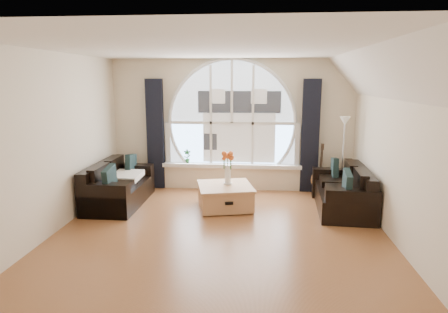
# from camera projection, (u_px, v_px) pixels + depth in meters

# --- Properties ---
(ground) EXTENTS (5.00, 5.50, 0.01)m
(ground) POSITION_uv_depth(u_px,v_px,m) (219.00, 239.00, 5.71)
(ground) COLOR brown
(ground) RESTS_ON ground
(ceiling) EXTENTS (5.00, 5.50, 0.01)m
(ceiling) POSITION_uv_depth(u_px,v_px,m) (218.00, 48.00, 5.18)
(ceiling) COLOR silver
(ceiling) RESTS_ON ground
(wall_back) EXTENTS (5.00, 0.01, 2.70)m
(wall_back) POSITION_uv_depth(u_px,v_px,m) (232.00, 125.00, 8.13)
(wall_back) COLOR beige
(wall_back) RESTS_ON ground
(wall_front) EXTENTS (5.00, 0.01, 2.70)m
(wall_front) POSITION_uv_depth(u_px,v_px,m) (178.00, 216.00, 2.76)
(wall_front) COLOR beige
(wall_front) RESTS_ON ground
(wall_left) EXTENTS (0.01, 5.50, 2.70)m
(wall_left) POSITION_uv_depth(u_px,v_px,m) (47.00, 145.00, 5.66)
(wall_left) COLOR beige
(wall_left) RESTS_ON ground
(wall_right) EXTENTS (0.01, 5.50, 2.70)m
(wall_right) POSITION_uv_depth(u_px,v_px,m) (404.00, 151.00, 5.22)
(wall_right) COLOR beige
(wall_right) RESTS_ON ground
(attic_slope) EXTENTS (0.92, 5.50, 0.72)m
(attic_slope) POSITION_uv_depth(u_px,v_px,m) (387.00, 75.00, 5.05)
(attic_slope) COLOR silver
(attic_slope) RESTS_ON ground
(arched_window) EXTENTS (2.60, 0.06, 2.15)m
(arched_window) POSITION_uv_depth(u_px,v_px,m) (232.00, 112.00, 8.04)
(arched_window) COLOR silver
(arched_window) RESTS_ON wall_back
(window_sill) EXTENTS (2.90, 0.22, 0.08)m
(window_sill) POSITION_uv_depth(u_px,v_px,m) (231.00, 165.00, 8.19)
(window_sill) COLOR white
(window_sill) RESTS_ON wall_back
(window_frame) EXTENTS (2.76, 0.08, 2.15)m
(window_frame) POSITION_uv_depth(u_px,v_px,m) (232.00, 112.00, 8.01)
(window_frame) COLOR white
(window_frame) RESTS_ON wall_back
(neighbor_house) EXTENTS (1.70, 0.02, 1.50)m
(neighbor_house) POSITION_uv_depth(u_px,v_px,m) (239.00, 118.00, 8.04)
(neighbor_house) COLOR silver
(neighbor_house) RESTS_ON wall_back
(curtain_left) EXTENTS (0.35, 0.12, 2.30)m
(curtain_left) POSITION_uv_depth(u_px,v_px,m) (155.00, 134.00, 8.19)
(curtain_left) COLOR black
(curtain_left) RESTS_ON ground
(curtain_right) EXTENTS (0.35, 0.12, 2.30)m
(curtain_right) POSITION_uv_depth(u_px,v_px,m) (310.00, 136.00, 7.91)
(curtain_right) COLOR black
(curtain_right) RESTS_ON ground
(sofa_left) EXTENTS (0.86, 1.72, 0.77)m
(sofa_left) POSITION_uv_depth(u_px,v_px,m) (119.00, 183.00, 7.23)
(sofa_left) COLOR black
(sofa_left) RESTS_ON ground
(sofa_right) EXTENTS (0.95, 1.74, 0.75)m
(sofa_right) POSITION_uv_depth(u_px,v_px,m) (343.00, 188.00, 6.90)
(sofa_right) COLOR black
(sofa_right) RESTS_ON ground
(coffee_chest) EXTENTS (1.13, 1.13, 0.46)m
(coffee_chest) POSITION_uv_depth(u_px,v_px,m) (225.00, 195.00, 7.04)
(coffee_chest) COLOR #B17848
(coffee_chest) RESTS_ON ground
(throw_blanket) EXTENTS (0.57, 0.57, 0.10)m
(throw_blanket) POSITION_uv_depth(u_px,v_px,m) (126.00, 176.00, 7.35)
(throw_blanket) COLOR silver
(throw_blanket) RESTS_ON sofa_left
(vase_flowers) EXTENTS (0.24, 0.24, 0.70)m
(vase_flowers) POSITION_uv_depth(u_px,v_px,m) (228.00, 163.00, 7.01)
(vase_flowers) COLOR white
(vase_flowers) RESTS_ON coffee_chest
(floor_lamp) EXTENTS (0.24, 0.24, 1.60)m
(floor_lamp) POSITION_uv_depth(u_px,v_px,m) (343.00, 158.00, 7.48)
(floor_lamp) COLOR #B2B2B2
(floor_lamp) RESTS_ON ground
(guitar) EXTENTS (0.41, 0.33, 1.06)m
(guitar) POSITION_uv_depth(u_px,v_px,m) (320.00, 169.00, 7.79)
(guitar) COLOR brown
(guitar) RESTS_ON ground
(potted_plant) EXTENTS (0.18, 0.14, 0.29)m
(potted_plant) POSITION_uv_depth(u_px,v_px,m) (187.00, 156.00, 8.24)
(potted_plant) COLOR #1E6023
(potted_plant) RESTS_ON window_sill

